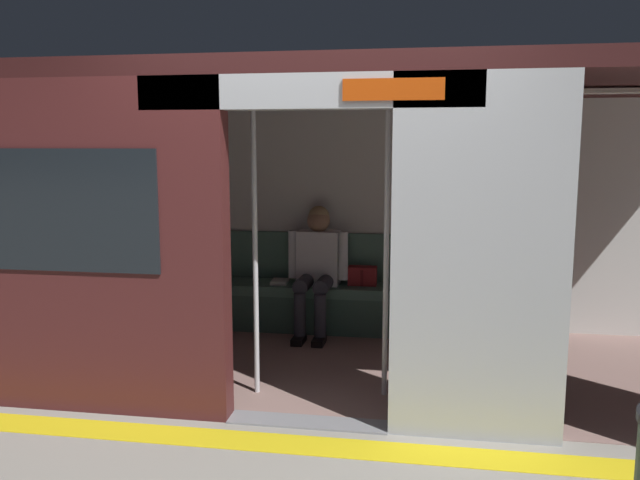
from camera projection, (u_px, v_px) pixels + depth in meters
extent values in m
plane|color=gray|center=(308.00, 423.00, 3.98)|extent=(60.00, 60.00, 0.00)
cube|color=yellow|center=(298.00, 444.00, 3.69)|extent=(8.00, 0.24, 0.01)
cube|color=#ADAFB5|center=(479.00, 261.00, 3.65)|extent=(1.00, 0.12, 2.11)
cube|color=black|center=(481.00, 217.00, 3.60)|extent=(0.55, 0.02, 0.55)
cube|color=#4C1E1E|center=(25.00, 248.00, 4.12)|extent=(2.70, 0.16, 2.11)
cube|color=black|center=(74.00, 211.00, 3.94)|extent=(1.10, 0.02, 0.76)
cube|color=#ADAFB5|center=(307.00, 92.00, 3.69)|extent=(2.00, 0.16, 0.20)
cube|color=#BF3F0C|center=(393.00, 89.00, 3.52)|extent=(0.56, 0.02, 0.12)
cube|color=#351515|center=(335.00, 82.00, 4.80)|extent=(6.40, 2.48, 0.12)
cube|color=gray|center=(334.00, 361.00, 5.11)|extent=(6.08, 2.32, 0.01)
cube|color=silver|center=(351.00, 214.00, 6.09)|extent=(6.08, 0.10, 2.11)
cube|color=#4C7566|center=(350.00, 257.00, 6.09)|extent=(3.52, 0.06, 0.45)
cube|color=white|center=(335.00, 95.00, 4.81)|extent=(4.48, 0.16, 0.03)
cube|color=gray|center=(308.00, 422.00, 3.98)|extent=(1.00, 0.19, 0.01)
cube|color=#4C7566|center=(347.00, 290.00, 5.92)|extent=(3.09, 0.44, 0.09)
cube|color=#39574C|center=(345.00, 318.00, 5.75)|extent=(3.09, 0.04, 0.34)
cube|color=silver|center=(319.00, 258.00, 5.90)|extent=(0.39, 0.23, 0.50)
sphere|color=#8C664C|center=(319.00, 220.00, 5.85)|extent=(0.21, 0.21, 0.21)
sphere|color=#997F59|center=(319.00, 216.00, 5.85)|extent=(0.19, 0.19, 0.19)
cylinder|color=silver|center=(343.00, 256.00, 5.82)|extent=(0.08, 0.08, 0.44)
cylinder|color=silver|center=(293.00, 254.00, 5.91)|extent=(0.08, 0.08, 0.44)
cylinder|color=#2D2D38|center=(324.00, 284.00, 5.71)|extent=(0.15, 0.40, 0.14)
cylinder|color=#2D2D38|center=(305.00, 283.00, 5.75)|extent=(0.15, 0.40, 0.14)
cylinder|color=#2D2D38|center=(320.00, 317.00, 5.56)|extent=(0.10, 0.10, 0.39)
cylinder|color=#2D2D38|center=(300.00, 316.00, 5.59)|extent=(0.10, 0.10, 0.39)
cube|color=black|center=(319.00, 341.00, 5.54)|extent=(0.11, 0.22, 0.06)
cube|color=black|center=(299.00, 340.00, 5.57)|extent=(0.11, 0.22, 0.06)
cube|color=maroon|center=(362.00, 276.00, 5.90)|extent=(0.26, 0.14, 0.17)
cube|color=maroon|center=(362.00, 278.00, 5.83)|extent=(0.02, 0.01, 0.14)
cube|color=silver|center=(280.00, 282.00, 5.98)|extent=(0.16, 0.23, 0.03)
cylinder|color=silver|center=(255.00, 244.00, 4.32)|extent=(0.04, 0.04, 2.09)
cylinder|color=silver|center=(386.00, 245.00, 4.28)|extent=(0.04, 0.04, 2.09)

